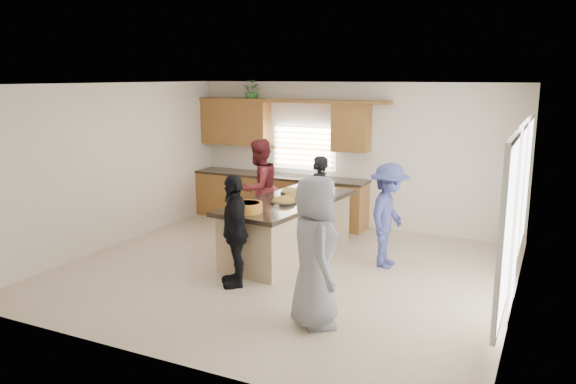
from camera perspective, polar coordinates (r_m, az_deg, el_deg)
The scene contains 18 objects.
floor at distance 8.62m, azimuth -0.49°, elevation -8.02°, with size 6.50×6.50×0.00m, color beige.
room_shell at distance 8.18m, azimuth -0.52°, elevation 4.62°, with size 6.52×6.02×2.81m.
back_cabinetry at distance 11.39m, azimuth -1.03°, elevation 1.61°, with size 4.08×0.66×2.46m.
right_wall_glazing at distance 7.32m, azimuth 22.22°, elevation -1.55°, with size 0.06×4.00×2.25m.
island at distance 9.17m, azimuth 0.02°, elevation -3.84°, with size 1.42×2.80×0.95m.
platter_front at distance 8.82m, azimuth -0.43°, elevation -0.96°, with size 0.42×0.42×0.17m.
platter_mid at distance 9.21m, azimuth 0.87°, elevation -0.41°, with size 0.45×0.45×0.18m.
platter_back at distance 9.57m, azimuth 0.23°, elevation 0.05°, with size 0.35×0.35×0.14m.
salad_bowl at distance 8.23m, azimuth -4.12°, elevation -1.52°, with size 0.43×0.43×0.15m.
clear_cup at distance 8.26m, azimuth -1.18°, elevation -1.67°, with size 0.07×0.07×0.10m, color white.
plate_stack at distance 9.87m, azimuth 2.73°, elevation 0.39°, with size 0.20×0.20×0.05m, color #BA8AC9.
flower_vase at distance 10.07m, azimuth 3.72°, elevation 1.79°, with size 0.14×0.14×0.41m.
potted_plant at distance 11.58m, azimuth -3.60°, elevation 10.24°, with size 0.39×0.34×0.44m, color #2D712D.
woman_left_back at distance 10.10m, azimuth 3.04°, elevation -0.61°, with size 0.55×0.36×1.52m, color black.
woman_left_mid at distance 10.26m, azimuth -2.96°, elevation 0.39°, with size 0.87×0.68×1.80m, color maroon.
woman_left_front at distance 7.88m, azimuth -5.45°, elevation -3.92°, with size 0.93×0.39×1.59m, color black.
woman_right_back at distance 8.75m, azimuth 10.17°, elevation -2.36°, with size 1.05×0.60×1.63m, color navy.
woman_right_front at distance 6.58m, azimuth 2.75°, elevation -6.10°, with size 0.88×0.57×1.80m, color slate.
Camera 1 is at (3.60, -7.27, 2.91)m, focal length 35.00 mm.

